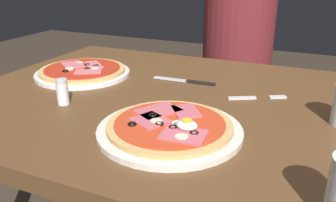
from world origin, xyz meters
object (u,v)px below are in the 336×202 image
object	(u,v)px
fork	(252,98)
knife	(188,81)
pizza_foreground	(170,128)
pizza_across_left	(83,72)
salt_shaker	(62,92)
dining_table	(159,135)
diner_person	(235,80)

from	to	relation	value
fork	knife	bearing A→B (deg)	163.99
pizza_foreground	fork	xyz separation A→B (m)	(0.12, 0.28, -0.01)
pizza_across_left	salt_shaker	bearing A→B (deg)	-64.43
fork	pizza_across_left	bearing A→B (deg)	-178.76
salt_shaker	knife	bearing A→B (deg)	52.43
dining_table	pizza_across_left	bearing A→B (deg)	167.42
dining_table	pizza_foreground	bearing A→B (deg)	-58.56
pizza_foreground	pizza_across_left	bearing A→B (deg)	147.89
pizza_foreground	diner_person	xyz separation A→B (m)	(-0.09, 0.99, -0.20)
knife	salt_shaker	distance (m)	0.37
fork	knife	size ratio (longest dim) A/B	0.75
knife	diner_person	distance (m)	0.68
salt_shaker	dining_table	bearing A→B (deg)	39.08
dining_table	salt_shaker	distance (m)	0.29
fork	knife	world-z (taller)	knife
pizza_across_left	diner_person	distance (m)	0.82
pizza_across_left	knife	bearing A→B (deg)	11.92
pizza_foreground	diner_person	world-z (taller)	diner_person
pizza_foreground	salt_shaker	xyz separation A→B (m)	(-0.32, 0.04, 0.02)
salt_shaker	diner_person	bearing A→B (deg)	76.86
dining_table	knife	size ratio (longest dim) A/B	5.53
pizza_foreground	diner_person	bearing A→B (deg)	95.38
dining_table	diner_person	bearing A→B (deg)	88.00
dining_table	pizza_foreground	world-z (taller)	pizza_foreground
pizza_foreground	knife	bearing A→B (deg)	104.62
dining_table	pizza_across_left	distance (m)	0.34
dining_table	diner_person	distance (m)	0.80
salt_shaker	pizza_foreground	bearing A→B (deg)	-7.30
dining_table	knife	world-z (taller)	knife
fork	diner_person	size ratio (longest dim) A/B	0.12
knife	fork	bearing A→B (deg)	-16.01
salt_shaker	diner_person	size ratio (longest dim) A/B	0.06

